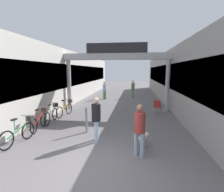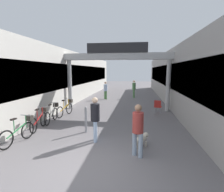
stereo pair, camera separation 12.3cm
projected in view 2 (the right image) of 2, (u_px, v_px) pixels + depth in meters
ground_plane at (87, 168)px, 4.80m from camera, size 80.00×80.00×0.00m
storefront_left at (66, 77)px, 15.98m from camera, size 3.00×26.00×4.15m
storefront_right at (182, 78)px, 14.58m from camera, size 3.00×26.00×4.15m
arcade_sign_gateway at (117, 63)px, 11.57m from camera, size 7.40×0.47×4.44m
pedestrian_with_dog at (138, 127)px, 5.34m from camera, size 0.48×0.48×1.65m
pedestrian_companion at (95, 116)px, 6.55m from camera, size 0.40×0.40×1.68m
pedestrian_carrying_crate at (134, 88)px, 17.24m from camera, size 0.40×0.40×1.72m
pedestrian_elderly_walking at (105, 89)px, 16.33m from camera, size 0.48×0.48×1.65m
dog_on_leash at (142, 139)px, 6.14m from camera, size 0.56×0.63×0.47m
bicycle_green_nearest at (20, 131)px, 6.47m from camera, size 0.46×1.68×0.98m
bicycle_red_second at (40, 120)px, 8.00m from camera, size 0.46×1.68×0.98m
bicycle_silver_third at (52, 114)px, 9.10m from camera, size 0.46×1.69×0.98m
bicycle_orange_farthest at (66, 108)px, 10.39m from camera, size 0.46×1.68×0.98m
bollard_post_metal at (86, 119)px, 7.55m from camera, size 0.10×0.10×1.13m
cafe_chair_red_nearer at (158, 106)px, 10.59m from camera, size 0.50×0.50×0.89m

